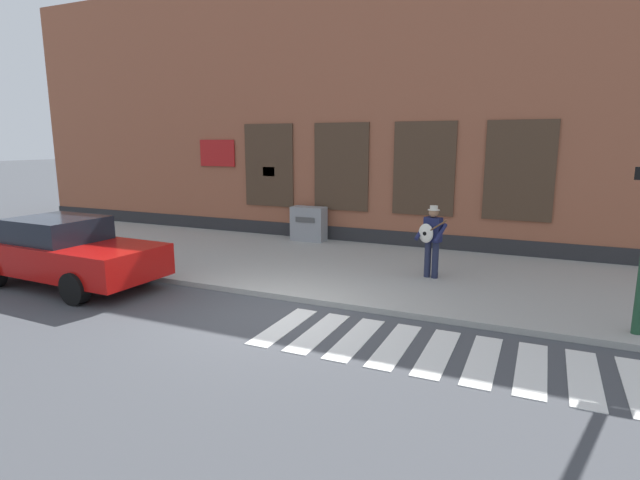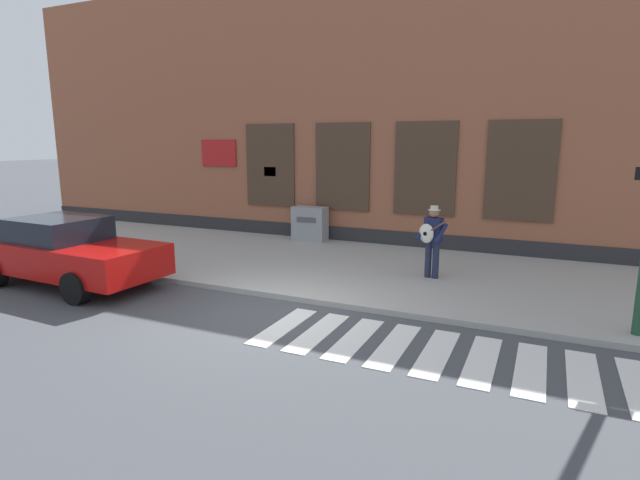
{
  "view_description": "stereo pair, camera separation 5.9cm",
  "coord_description": "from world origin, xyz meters",
  "views": [
    {
      "loc": [
        4.51,
        -7.76,
        3.19
      ],
      "look_at": [
        0.49,
        1.14,
        1.27
      ],
      "focal_mm": 28.0,
      "sensor_mm": 36.0,
      "label": 1
    },
    {
      "loc": [
        4.56,
        -7.73,
        3.19
      ],
      "look_at": [
        0.49,
        1.14,
        1.27
      ],
      "focal_mm": 28.0,
      "sensor_mm": 36.0,
      "label": 2
    }
  ],
  "objects": [
    {
      "name": "ground_plane",
      "position": [
        0.0,
        0.0,
        0.0
      ],
      "size": [
        160.0,
        160.0,
        0.0
      ],
      "primitive_type": "plane",
      "color": "#424449"
    },
    {
      "name": "utility_box",
      "position": [
        -2.2,
        6.23,
        0.65
      ],
      "size": [
        1.08,
        0.53,
        1.07
      ],
      "color": "gray",
      "rests_on": "sidewalk"
    },
    {
      "name": "busker",
      "position": [
        2.24,
        3.41,
        1.06
      ],
      "size": [
        0.72,
        0.64,
        1.66
      ],
      "color": "#1E233D",
      "rests_on": "sidewalk"
    },
    {
      "name": "crosswalk",
      "position": [
        3.2,
        -0.46,
        0.01
      ],
      "size": [
        5.78,
        1.9,
        0.01
      ],
      "color": "silver",
      "rests_on": "ground"
    },
    {
      "name": "red_car",
      "position": [
        -5.21,
        -0.16,
        0.77
      ],
      "size": [
        4.67,
        2.12,
        1.53
      ],
      "color": "#B20F0C",
      "rests_on": "ground"
    },
    {
      "name": "sidewalk",
      "position": [
        0.0,
        3.76,
        0.06
      ],
      "size": [
        28.0,
        5.84,
        0.12
      ],
      "color": "#9E9E99",
      "rests_on": "ground"
    },
    {
      "name": "building_backdrop",
      "position": [
        -0.0,
        8.68,
        4.15
      ],
      "size": [
        28.0,
        4.06,
        8.32
      ],
      "color": "#99563D",
      "rests_on": "ground"
    }
  ]
}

